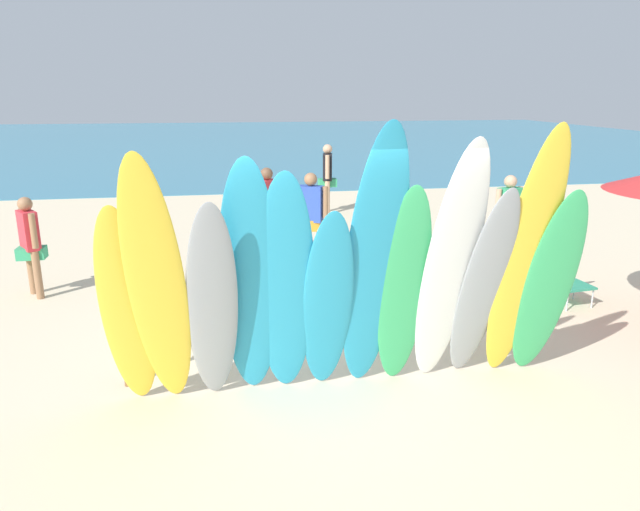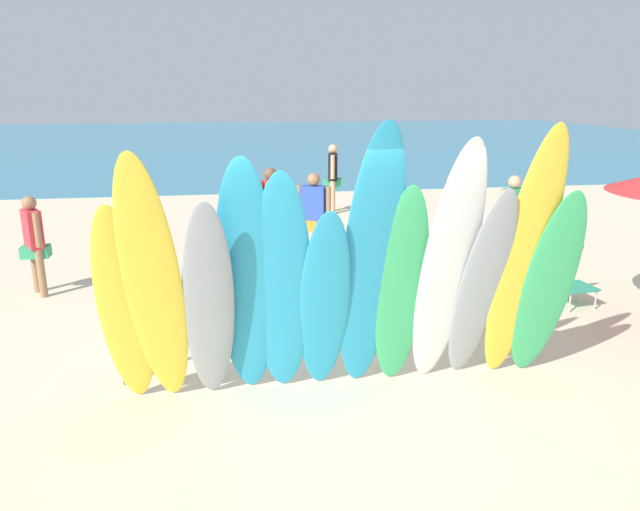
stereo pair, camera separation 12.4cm
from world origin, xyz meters
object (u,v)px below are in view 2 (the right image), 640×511
at_px(surfboard_grey_2, 209,307).
at_px(beachgoer_strolling, 271,206).
at_px(surfboard_green_11, 547,288).
at_px(surfboard_teal_4, 282,289).
at_px(beachgoer_near_rack, 34,239).
at_px(surfboard_green_7, 401,291).
at_px(beach_chair_red, 568,274).
at_px(beachgoer_by_water, 512,215).
at_px(beachgoer_midbeach, 314,213).
at_px(surfboard_teal_6, 371,266).
at_px(surfboard_white_8, 447,270).
at_px(beachgoer_photographing, 333,174).
at_px(surfboard_yellow_1, 154,290).
at_px(surfboard_teal_5, 324,304).
at_px(surfboard_yellow_0, 124,310).
at_px(surfboard_grey_9, 480,289).
at_px(surfboard_teal_3, 246,284).
at_px(surfboard_rack, 336,316).
at_px(surfboard_yellow_10, 523,262).

height_order(surfboard_grey_2, beachgoer_strolling, surfboard_grey_2).
bearing_deg(surfboard_green_11, surfboard_teal_4, -177.82).
bearing_deg(beachgoer_near_rack, beachgoer_strolling, 82.18).
bearing_deg(surfboard_green_7, surfboard_teal_4, -175.85).
distance_m(beachgoer_strolling, beach_chair_red, 5.15).
bearing_deg(beachgoer_by_water, beachgoer_midbeach, -29.09).
xyz_separation_m(surfboard_teal_6, beach_chair_red, (3.46, 2.22, -0.95)).
bearing_deg(surfboard_green_11, surfboard_teal_6, -176.94).
bearing_deg(beachgoer_near_rack, surfboard_white_8, 20.52).
relative_size(surfboard_green_11, beachgoer_near_rack, 1.48).
bearing_deg(surfboard_teal_4, beach_chair_red, 31.32).
bearing_deg(beachgoer_strolling, beachgoer_photographing, -159.48).
bearing_deg(beachgoer_photographing, surfboard_yellow_1, -8.12).
xyz_separation_m(beachgoer_midbeach, beach_chair_red, (3.35, -2.43, -0.51)).
bearing_deg(surfboard_teal_6, beachgoer_strolling, 91.52).
bearing_deg(surfboard_teal_5, beachgoer_strolling, 91.91).
bearing_deg(surfboard_green_11, beachgoer_photographing, 96.97).
xyz_separation_m(surfboard_yellow_0, surfboard_teal_5, (1.85, 0.00, -0.05)).
distance_m(surfboard_grey_2, surfboard_grey_9, 2.65).
relative_size(surfboard_yellow_0, surfboard_teal_3, 0.85).
relative_size(surfboard_teal_4, beachgoer_by_water, 1.53).
bearing_deg(surfboard_yellow_1, surfboard_green_11, 7.27).
height_order(surfboard_white_8, beach_chair_red, surfboard_white_8).
bearing_deg(surfboard_white_8, surfboard_yellow_0, 174.02).
bearing_deg(surfboard_rack, surfboard_green_7, -47.08).
height_order(surfboard_yellow_0, surfboard_white_8, surfboard_white_8).
relative_size(surfboard_yellow_1, beachgoer_strolling, 1.65).
bearing_deg(surfboard_yellow_1, surfboard_green_7, 10.17).
bearing_deg(surfboard_white_8, surfboard_green_11, -3.42).
xyz_separation_m(surfboard_teal_3, beachgoer_near_rack, (-3.02, 3.70, -0.37)).
bearing_deg(beachgoer_photographing, surfboard_teal_3, -3.74).
bearing_deg(surfboard_teal_6, beachgoer_photographing, 77.78).
bearing_deg(beachgoer_strolling, surfboard_green_11, 70.10).
relative_size(surfboard_green_7, beachgoer_by_water, 1.42).
bearing_deg(beachgoer_photographing, beachgoer_near_rack, -34.21).
xyz_separation_m(surfboard_yellow_1, surfboard_yellow_10, (3.48, 0.06, 0.09)).
distance_m(beachgoer_midbeach, beachgoer_by_water, 3.41).
xyz_separation_m(surfboard_yellow_1, surfboard_green_7, (2.31, 0.18, -0.19)).
xyz_separation_m(surfboard_teal_5, beachgoer_midbeach, (0.54, 4.59, -0.05)).
distance_m(surfboard_rack, surfboard_teal_3, 1.28).
bearing_deg(surfboard_yellow_10, surfboard_teal_3, 178.76).
bearing_deg(surfboard_teal_6, beachgoer_midbeach, 84.01).
distance_m(surfboard_teal_3, beach_chair_red, 5.17).
distance_m(beachgoer_photographing, beach_chair_red, 7.27).
xyz_separation_m(surfboard_teal_3, surfboard_grey_9, (2.30, -0.02, -0.16)).
distance_m(surfboard_teal_6, beach_chair_red, 4.22).
bearing_deg(surfboard_yellow_1, beachgoer_by_water, 43.40).
relative_size(surfboard_white_8, beachgoer_midbeach, 1.67).
height_order(surfboard_yellow_1, surfboard_yellow_10, surfboard_yellow_10).
bearing_deg(beachgoer_strolling, beachgoer_midbeach, 89.83).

